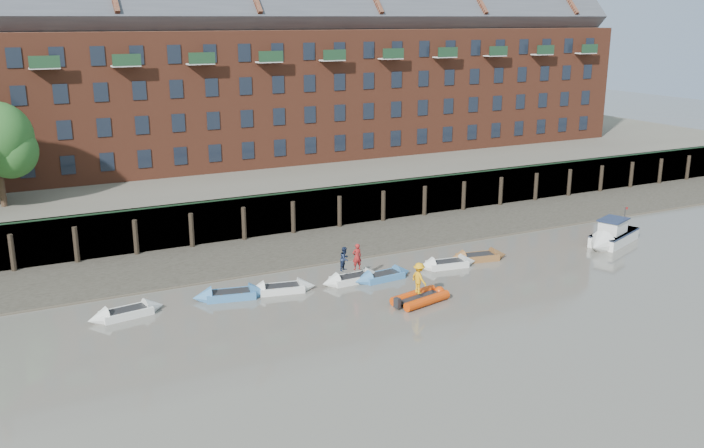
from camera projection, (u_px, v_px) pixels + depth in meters
ground at (482, 330)px, 40.23m from camera, size 220.00×220.00×0.00m
foreshore at (337, 243)px, 55.72m from camera, size 110.00×8.00×0.50m
mud_band at (358, 256)px, 52.79m from camera, size 110.00×1.60×0.10m
river_wall at (313, 209)px, 59.06m from camera, size 110.00×1.23×3.30m
bank_terrace at (255, 178)px, 70.77m from camera, size 110.00×28.00×3.20m
apartment_terrace at (248, 56)px, 68.61m from camera, size 80.60×15.56×20.98m
rowboat_0 at (126, 313)px, 42.00m from camera, size 4.49×1.91×1.26m
rowboat_1 at (231, 295)px, 44.69m from camera, size 4.69×2.19×1.31m
rowboat_2 at (281, 289)px, 45.75m from camera, size 4.43×2.06×1.24m
rowboat_3 at (352, 279)px, 47.46m from camera, size 4.25×1.39×1.22m
rowboat_4 at (383, 276)px, 47.93m from camera, size 4.27×1.53×1.22m
rowboat_5 at (447, 264)px, 50.30m from camera, size 4.36×1.80×1.23m
rowboat_6 at (478, 257)px, 51.73m from camera, size 4.52×2.02×1.27m
rib_tender at (422, 297)px, 44.16m from camera, size 3.77×2.44×0.64m
motor_launch at (609, 238)px, 54.89m from camera, size 6.29×4.06×2.47m
person_rower_a at (357, 257)px, 47.13m from camera, size 0.64×0.43×1.72m
person_rower_b at (345, 259)px, 46.99m from camera, size 0.96×0.93×1.56m
person_rib_crew at (419, 278)px, 43.69m from camera, size 0.82×1.28×1.88m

